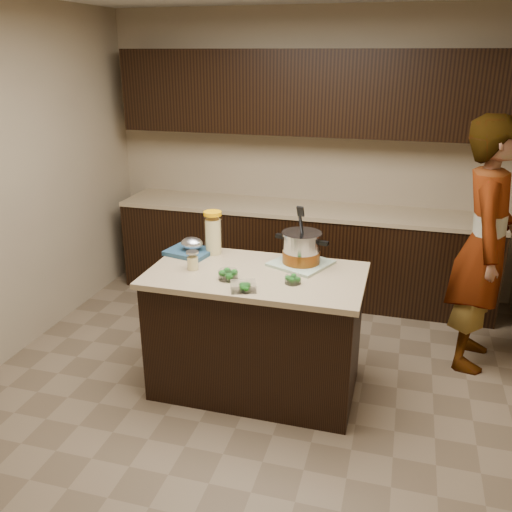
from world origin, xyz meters
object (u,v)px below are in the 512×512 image
(stock_pot, at_px, (301,250))
(person, at_px, (485,246))
(island, at_px, (256,331))
(lemonade_pitcher, at_px, (213,234))

(stock_pot, height_order, person, person)
(island, xyz_separation_m, lemonade_pitcher, (-0.40, 0.27, 0.60))
(island, xyz_separation_m, stock_pot, (0.26, 0.22, 0.56))
(stock_pot, distance_m, lemonade_pitcher, 0.67)
(lemonade_pitcher, xyz_separation_m, person, (1.93, 0.55, -0.09))
(stock_pot, bearing_deg, island, -127.23)
(island, height_order, lemonade_pitcher, lemonade_pitcher)
(island, xyz_separation_m, person, (1.53, 0.82, 0.50))
(person, bearing_deg, stock_pot, 123.41)
(island, height_order, stock_pot, stock_pot)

